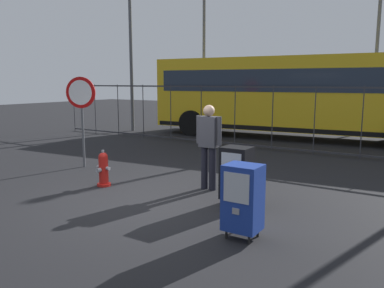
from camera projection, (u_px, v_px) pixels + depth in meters
The scene contains 11 objects.
ground_plane at pixel (142, 201), 6.95m from camera, with size 60.00×60.00×0.00m, color black.
fire_hydrant at pixel (103, 169), 7.92m from camera, with size 0.33×0.31×0.75m.
newspaper_box_primary at pixel (243, 197), 5.23m from camera, with size 0.48×0.42×1.02m.
newspaper_box_secondary at pixel (236, 173), 6.64m from camera, with size 0.48×0.42×1.02m.
stop_sign at pixel (81, 103), 9.50m from camera, with size 0.71×0.31×2.23m.
pedestrian at pixel (209, 142), 7.58m from camera, with size 0.55×0.22×1.67m.
fence_barrier at pixel (272, 118), 11.97m from camera, with size 18.03×0.04×2.00m.
bus_near at pixel (294, 93), 14.53m from camera, with size 10.68×3.52×3.00m.
street_light_near_left at pixel (130, 32), 16.27m from camera, with size 0.32×0.32×7.24m.
street_light_near_right at pixel (379, 25), 15.92m from camera, with size 0.32×0.32×7.64m.
street_light_far_right at pixel (204, 35), 17.93m from camera, with size 0.32×0.32×7.33m.
Camera 1 is at (4.38, -5.14, 2.11)m, focal length 36.42 mm.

